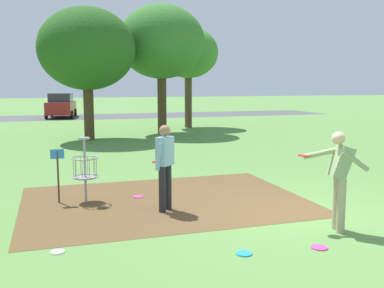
{
  "coord_description": "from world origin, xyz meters",
  "views": [
    {
      "loc": [
        -4.46,
        -7.18,
        2.49
      ],
      "look_at": [
        -1.09,
        3.33,
        1.0
      ],
      "focal_mm": 41.33,
      "sensor_mm": 36.0,
      "label": 1
    }
  ],
  "objects": [
    {
      "name": "ground_plane",
      "position": [
        0.0,
        0.0,
        0.0
      ],
      "size": [
        160.0,
        160.0,
        0.0
      ],
      "primitive_type": "plane",
      "color": "#5B8942"
    },
    {
      "name": "dirt_tee_pad",
      "position": [
        -2.17,
        1.83,
        0.0
      ],
      "size": [
        5.95,
        4.36,
        0.01
      ],
      "primitive_type": "cube",
      "color": "brown",
      "rests_on": "ground"
    },
    {
      "name": "disc_golf_basket",
      "position": [
        -3.87,
        2.28,
        0.75
      ],
      "size": [
        0.98,
        0.58,
        1.39
      ],
      "color": "#9E9EA3",
      "rests_on": "ground"
    },
    {
      "name": "player_foreground_watching",
      "position": [
        0.15,
        -0.97,
        0.99
      ],
      "size": [
        0.99,
        0.75,
        1.71
      ],
      "color": "tan",
      "rests_on": "ground"
    },
    {
      "name": "player_throwing",
      "position": [
        -2.36,
        1.11,
        0.97
      ],
      "size": [
        0.45,
        0.45,
        1.71
      ],
      "color": "#232328",
      "rests_on": "ground"
    },
    {
      "name": "frisbee_by_tee",
      "position": [
        -4.45,
        -0.55,
        0.01
      ],
      "size": [
        0.21,
        0.21,
        0.02
      ],
      "primitive_type": "cylinder",
      "color": "white",
      "rests_on": "ground"
    },
    {
      "name": "frisbee_mid_grass",
      "position": [
        -2.68,
        2.31,
        0.01
      ],
      "size": [
        0.23,
        0.23,
        0.02
      ],
      "primitive_type": "cylinder",
      "color": "#E53D99",
      "rests_on": "ground"
    },
    {
      "name": "frisbee_far_left",
      "position": [
        -0.62,
        -1.59,
        0.01
      ],
      "size": [
        0.26,
        0.26,
        0.02
      ],
      "primitive_type": "cylinder",
      "color": "#E53D99",
      "rests_on": "ground"
    },
    {
      "name": "frisbee_far_right",
      "position": [
        -1.82,
        -1.46,
        0.01
      ],
      "size": [
        0.24,
        0.24,
        0.02
      ],
      "primitive_type": "cylinder",
      "color": "#1E93DB",
      "rests_on": "ground"
    },
    {
      "name": "tree_near_right",
      "position": [
        0.98,
        14.77,
        4.58
      ],
      "size": [
        4.33,
        4.33,
        6.45
      ],
      "color": "#4C3823",
      "rests_on": "ground"
    },
    {
      "name": "tree_mid_left",
      "position": [
        -2.81,
        13.13,
        4.03
      ],
      "size": [
        4.27,
        4.27,
        5.87
      ],
      "color": "#4C3823",
      "rests_on": "ground"
    },
    {
      "name": "tree_mid_center",
      "position": [
        3.2,
        17.37,
        4.26
      ],
      "size": [
        3.43,
        3.43,
        5.76
      ],
      "color": "brown",
      "rests_on": "ground"
    },
    {
      "name": "parking_lot_strip",
      "position": [
        0.0,
        27.88,
        0.0
      ],
      "size": [
        36.0,
        6.0,
        0.01
      ],
      "primitive_type": "cube",
      "color": "#4C4C51",
      "rests_on": "ground"
    },
    {
      "name": "parked_car_leftmost",
      "position": [
        -3.67,
        27.62,
        0.92
      ],
      "size": [
        2.44,
        4.42,
        1.84
      ],
      "color": "maroon",
      "rests_on": "ground"
    }
  ]
}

